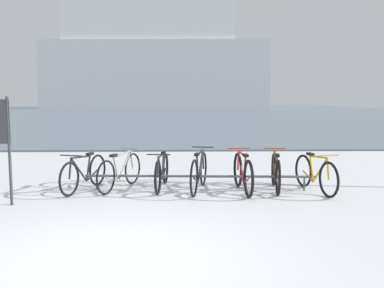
{
  "coord_description": "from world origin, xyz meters",
  "views": [
    {
      "loc": [
        0.83,
        -4.55,
        1.82
      ],
      "look_at": [
        1.05,
        5.05,
        0.78
      ],
      "focal_mm": 38.87,
      "sensor_mm": 36.0,
      "label": 1
    }
  ],
  "objects": [
    {
      "name": "ground",
      "position": [
        0.0,
        53.9,
        -0.04
      ],
      "size": [
        80.0,
        132.0,
        0.08
      ],
      "color": "white"
    },
    {
      "name": "bike_rack",
      "position": [
        1.18,
        3.63,
        0.27
      ],
      "size": [
        4.62,
        0.28,
        0.31
      ],
      "color": "#4C5156",
      "rests_on": "ground"
    },
    {
      "name": "bicycle_0",
      "position": [
        -1.13,
        3.64,
        0.35
      ],
      "size": [
        0.64,
        1.65,
        0.78
      ],
      "color": "black",
      "rests_on": "ground"
    },
    {
      "name": "bicycle_1",
      "position": [
        -0.43,
        3.77,
        0.36
      ],
      "size": [
        0.71,
        1.65,
        0.79
      ],
      "color": "black",
      "rests_on": "ground"
    },
    {
      "name": "bicycle_2",
      "position": [
        0.41,
        3.78,
        0.35
      ],
      "size": [
        0.46,
        1.73,
        0.77
      ],
      "color": "black",
      "rests_on": "ground"
    },
    {
      "name": "bicycle_3",
      "position": [
        1.16,
        3.57,
        0.38
      ],
      "size": [
        0.53,
        1.76,
        0.84
      ],
      "color": "black",
      "rests_on": "ground"
    },
    {
      "name": "bicycle_4",
      "position": [
        2.01,
        3.45,
        0.37
      ],
      "size": [
        0.46,
        1.69,
        0.83
      ],
      "color": "black",
      "rests_on": "ground"
    },
    {
      "name": "bicycle_5",
      "position": [
        2.69,
        3.59,
        0.36
      ],
      "size": [
        0.46,
        1.65,
        0.8
      ],
      "color": "black",
      "rests_on": "ground"
    },
    {
      "name": "bicycle_6",
      "position": [
        3.43,
        3.41,
        0.36
      ],
      "size": [
        0.5,
        1.64,
        0.79
      ],
      "color": "black",
      "rests_on": "ground"
    },
    {
      "name": "ferry_ship",
      "position": [
        -4.66,
        77.38,
        9.75
      ],
      "size": [
        43.32,
        10.81,
        29.07
      ],
      "color": "silver",
      "rests_on": "ground"
    }
  ]
}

